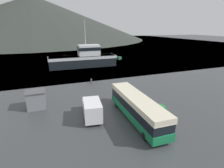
# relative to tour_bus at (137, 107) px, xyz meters

# --- Properties ---
(ground_plane) EXTENTS (400.00, 400.00, 0.00)m
(ground_plane) POSITION_rel_tour_bus_xyz_m (-0.13, -5.78, -1.76)
(ground_plane) COLOR #383A3D
(water_surface) EXTENTS (240.00, 240.00, 0.00)m
(water_surface) POSITION_rel_tour_bus_xyz_m (-0.13, 137.92, -1.76)
(water_surface) COLOR slate
(water_surface) RESTS_ON ground
(hill_backdrop) EXTENTS (200.89, 200.89, 38.44)m
(hill_backdrop) POSITION_rel_tour_bus_xyz_m (-15.86, 169.58, 17.46)
(hill_backdrop) COLOR #2D332D
(hill_backdrop) RESTS_ON ground
(tour_bus) EXTENTS (2.96, 12.10, 3.11)m
(tour_bus) POSITION_rel_tour_bus_xyz_m (0.00, 0.00, 0.00)
(tour_bus) COLOR #146B3D
(tour_bus) RESTS_ON ground
(delivery_van) EXTENTS (2.89, 5.68, 2.49)m
(delivery_van) POSITION_rel_tour_bus_xyz_m (-5.18, 2.38, -0.45)
(delivery_van) COLOR silver
(delivery_van) RESTS_ON ground
(fishing_boat) EXTENTS (19.50, 5.69, 13.21)m
(fishing_boat) POSITION_rel_tour_bus_xyz_m (0.54, 33.39, 0.64)
(fishing_boat) COLOR black
(fishing_boat) RESTS_ON water_surface
(storage_bin) EXTENTS (1.34, 1.22, 1.01)m
(storage_bin) POSITION_rel_tour_bus_xyz_m (3.87, 0.43, -1.25)
(storage_bin) COLOR green
(storage_bin) RESTS_ON ground
(dock_kiosk) EXTENTS (2.70, 2.53, 2.63)m
(dock_kiosk) POSITION_rel_tour_bus_xyz_m (-11.97, 8.11, -0.43)
(dock_kiosk) COLOR slate
(dock_kiosk) RESTS_ON ground
(small_boat) EXTENTS (5.14, 6.62, 0.96)m
(small_boat) POSITION_rel_tour_bus_xyz_m (13.25, 42.71, -1.28)
(small_boat) COLOR #1E5138
(small_boat) RESTS_ON water_surface
(mooring_bollard) EXTENTS (0.36, 0.36, 0.96)m
(mooring_bollard) POSITION_rel_tour_bus_xyz_m (-1.59, 16.84, -1.24)
(mooring_bollard) COLOR #4C4C51
(mooring_bollard) RESTS_ON ground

